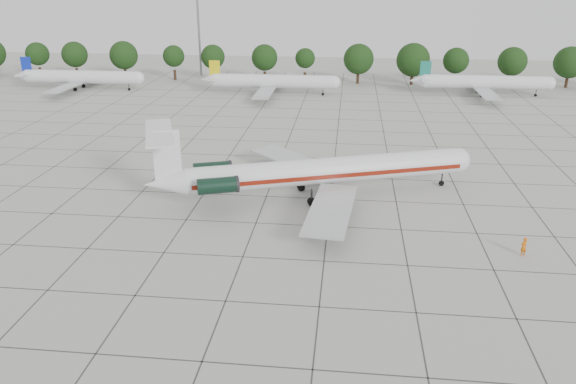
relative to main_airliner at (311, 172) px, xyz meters
name	(u,v)px	position (x,y,z in m)	size (l,w,h in m)	color
ground	(256,223)	(-5.53, -8.29, -3.41)	(260.00, 260.00, 0.00)	#AFAFA7
apron_joints	(274,177)	(-5.53, 6.71, -3.40)	(170.00, 170.00, 0.02)	#383838
main_airliner	(311,172)	(0.00, 0.00, 0.00)	(40.10, 30.51, 9.65)	silver
ground_crew	(524,246)	(21.93, -12.94, -2.42)	(0.72, 0.47, 1.98)	#DB610C
bg_airliner_b	(81,77)	(-58.61, 61.85, -0.50)	(28.24, 27.20, 7.40)	silver
bg_airliner_c	(273,82)	(-13.10, 61.26, -0.50)	(28.24, 27.20, 7.40)	silver
bg_airliner_d	(485,82)	(34.30, 65.42, -0.50)	(28.24, 27.20, 7.40)	silver
tree_line	(265,58)	(-17.21, 76.71, 2.57)	(249.86, 8.44, 10.22)	#332114
floodlight_mast	(198,20)	(-35.53, 83.71, 10.87)	(1.60, 1.60, 25.45)	slate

